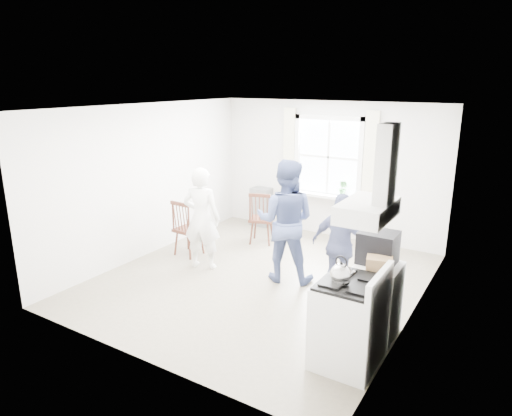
{
  "coord_description": "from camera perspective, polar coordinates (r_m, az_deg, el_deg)",
  "views": [
    {
      "loc": [
        3.34,
        -5.57,
        2.97
      ],
      "look_at": [
        -0.22,
        0.2,
        1.06
      ],
      "focal_mm": 32.0,
      "sensor_mm": 36.0,
      "label": 1
    }
  ],
  "objects": [
    {
      "name": "person_mid",
      "position": [
        6.83,
        3.71,
        -1.64
      ],
      "size": [
        1.13,
        1.13,
        1.87
      ],
      "primitive_type": "imported",
      "rotation": [
        0.0,
        0.0,
        3.43
      ],
      "color": "#465483",
      "rests_on": "ground"
    },
    {
      "name": "windsor_chair_b",
      "position": [
        7.9,
        -9.03,
        -1.84
      ],
      "size": [
        0.45,
        0.44,
        1.0
      ],
      "color": "#3E1D14",
      "rests_on": "ground"
    },
    {
      "name": "shelf_unit",
      "position": [
        9.56,
        0.66,
        0.16
      ],
      "size": [
        0.4,
        0.3,
        0.8
      ],
      "primitive_type": "cube",
      "color": "slate",
      "rests_on": "ground"
    },
    {
      "name": "room_shell",
      "position": [
        6.71,
        0.68,
        1.33
      ],
      "size": [
        4.62,
        5.12,
        2.64
      ],
      "color": "gray",
      "rests_on": "ground"
    },
    {
      "name": "range_hood",
      "position": [
        4.53,
        14.5,
        1.6
      ],
      "size": [
        0.45,
        0.76,
        0.94
      ],
      "color": "white",
      "rests_on": "room_shell"
    },
    {
      "name": "person_left",
      "position": [
        7.33,
        -6.8,
        -1.31
      ],
      "size": [
        0.76,
        0.76,
        1.67
      ],
      "primitive_type": "imported",
      "rotation": [
        0.0,
        0.0,
        3.43
      ],
      "color": "white",
      "rests_on": "ground"
    },
    {
      "name": "stereo_stack",
      "position": [
        5.51,
        15.0,
        -4.77
      ],
      "size": [
        0.42,
        0.38,
        0.38
      ],
      "color": "black",
      "rests_on": "low_cabinet"
    },
    {
      "name": "person_right",
      "position": [
        6.47,
        10.56,
        -4.65
      ],
      "size": [
        0.91,
        0.91,
        1.49
      ],
      "primitive_type": "imported",
      "rotation": [
        0.0,
        0.0,
        3.1
      ],
      "color": "navy",
      "rests_on": "ground"
    },
    {
      "name": "cardboard_box",
      "position": [
        5.27,
        15.15,
        -6.91
      ],
      "size": [
        0.32,
        0.26,
        0.18
      ],
      "primitive_type": "cube",
      "rotation": [
        0.0,
        0.0,
        0.26
      ],
      "color": "#99744A",
      "rests_on": "low_cabinet"
    },
    {
      "name": "windsor_chair_a",
      "position": [
        8.38,
        0.55,
        -0.62
      ],
      "size": [
        0.53,
        0.52,
        1.0
      ],
      "color": "#3E1D14",
      "rests_on": "ground"
    },
    {
      "name": "kettle",
      "position": [
        4.79,
        10.53,
        -8.14
      ],
      "size": [
        0.22,
        0.22,
        0.31
      ],
      "color": "silver",
      "rests_on": "gas_stove"
    },
    {
      "name": "gas_stove",
      "position": [
        5.1,
        11.62,
        -13.76
      ],
      "size": [
        0.68,
        0.76,
        1.12
      ],
      "color": "white",
      "rests_on": "ground"
    },
    {
      "name": "window_assembly",
      "position": [
        8.81,
        8.94,
        5.71
      ],
      "size": [
        1.88,
        0.24,
        1.7
      ],
      "color": "white",
      "rests_on": "room_shell"
    },
    {
      "name": "potted_plant",
      "position": [
        8.69,
        10.82,
        2.41
      ],
      "size": [
        0.22,
        0.22,
        0.31
      ],
      "primitive_type": "imported",
      "rotation": [
        0.0,
        0.0,
        -0.34
      ],
      "color": "#306C32",
      "rests_on": "window_assembly"
    },
    {
      "name": "low_cabinet",
      "position": [
        5.69,
        14.77,
        -11.09
      ],
      "size": [
        0.5,
        0.55,
        0.9
      ],
      "primitive_type": "cube",
      "color": "white",
      "rests_on": "ground"
    }
  ]
}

